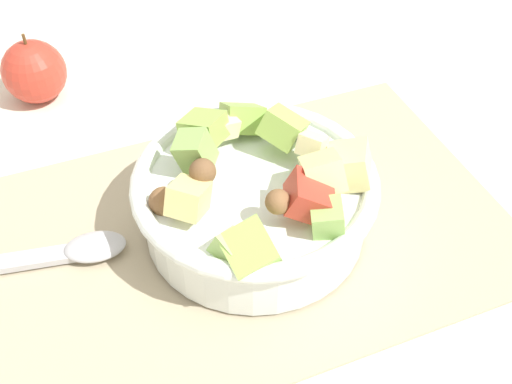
{
  "coord_description": "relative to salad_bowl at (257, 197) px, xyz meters",
  "views": [
    {
      "loc": [
        0.13,
        0.37,
        0.45
      ],
      "look_at": [
        -0.02,
        0.0,
        0.05
      ],
      "focal_mm": 43.2,
      "sensor_mm": 36.0,
      "label": 1
    }
  ],
  "objects": [
    {
      "name": "whole_apple",
      "position": [
        0.16,
        -0.29,
        -0.01
      ],
      "size": [
        0.07,
        0.07,
        0.09
      ],
      "color": "#BC3828",
      "rests_on": "ground_plane"
    },
    {
      "name": "salad_bowl",
      "position": [
        0.0,
        0.0,
        0.0
      ],
      "size": [
        0.22,
        0.22,
        0.11
      ],
      "color": "white",
      "rests_on": "placemat"
    },
    {
      "name": "serving_spoon",
      "position": [
        0.2,
        -0.04,
        -0.04
      ],
      "size": [
        0.24,
        0.07,
        0.01
      ],
      "color": "#B7B7BC",
      "rests_on": "placemat"
    },
    {
      "name": "ground_plane",
      "position": [
        0.02,
        -0.0,
        -0.05
      ],
      "size": [
        2.4,
        2.4,
        0.0
      ],
      "primitive_type": "plane",
      "color": "silver"
    },
    {
      "name": "placemat",
      "position": [
        0.02,
        -0.0,
        -0.04
      ],
      "size": [
        0.51,
        0.32,
        0.01
      ],
      "primitive_type": "cube",
      "color": "tan",
      "rests_on": "ground_plane"
    }
  ]
}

